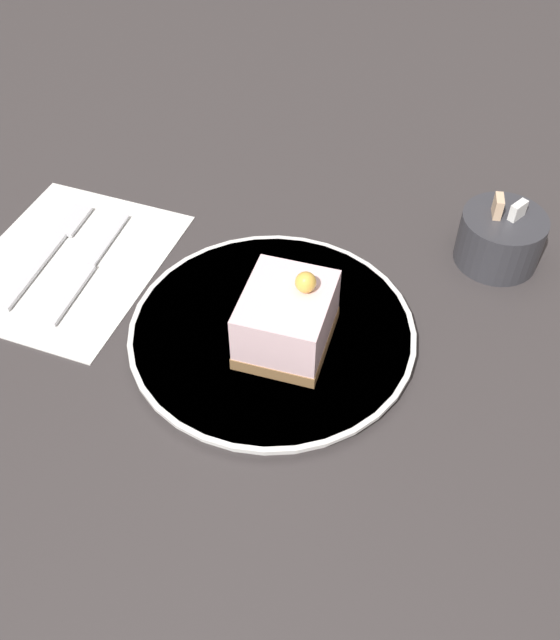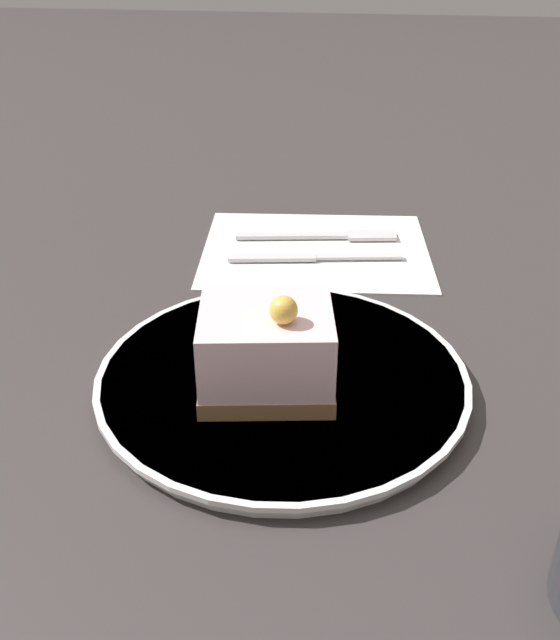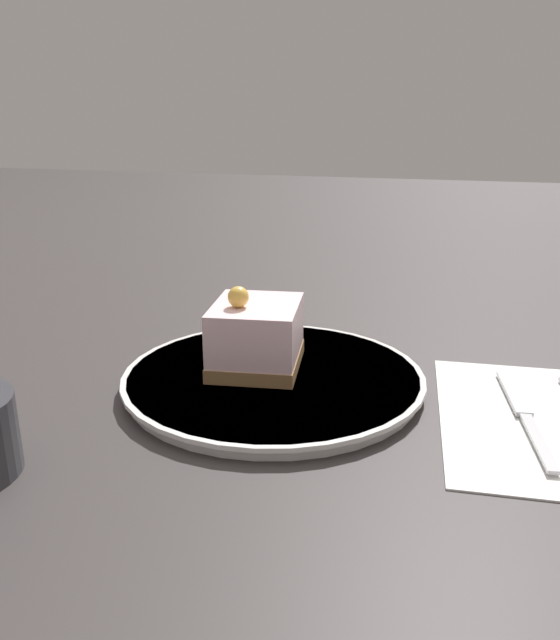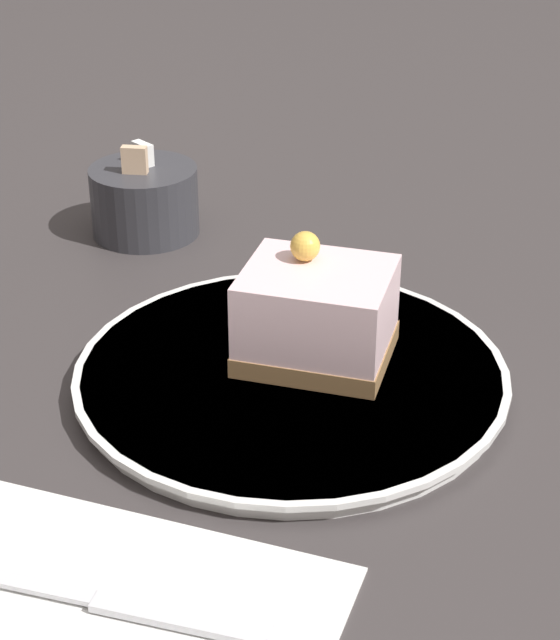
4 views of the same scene
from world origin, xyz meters
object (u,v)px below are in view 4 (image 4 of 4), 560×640
Objects in this scene: knife at (127,606)px; sugar_bowl at (145,200)px; plate at (291,376)px; cake_slice at (316,314)px.

knife is 0.44m from sugar_bowl.
sugar_bowl is (0.38, 0.21, 0.02)m from knife.
plate reaches higher than knife.
sugar_bowl is (0.17, 0.20, 0.02)m from plate.
cake_slice is 1.17× the size of sugar_bowl.
cake_slice is at bearing -124.79° from sugar_bowl.
cake_slice is at bearing -24.59° from plate.
plate is at bearing -5.70° from knife.
cake_slice reaches higher than knife.
plate is at bearing -129.30° from sugar_bowl.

